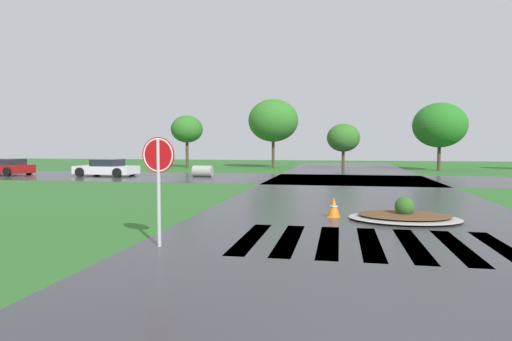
{
  "coord_description": "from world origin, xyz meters",
  "views": [
    {
      "loc": [
        -0.68,
        -3.91,
        2.16
      ],
      "look_at": [
        -3.3,
        9.74,
        1.36
      ],
      "focal_mm": 30.63,
      "sensor_mm": 36.0,
      "label": 1
    }
  ],
  "objects_px": {
    "stop_sign": "(158,166)",
    "traffic_cone": "(334,208)",
    "median_island": "(404,216)",
    "car_silver_hatch": "(3,167)",
    "drainage_pipe_stack": "(203,171)",
    "car_dark_suv": "(107,168)"
  },
  "relations": [
    {
      "from": "stop_sign",
      "to": "drainage_pipe_stack",
      "type": "relative_size",
      "value": 1.74
    },
    {
      "from": "median_island",
      "to": "car_dark_suv",
      "type": "distance_m",
      "value": 23.43
    },
    {
      "from": "stop_sign",
      "to": "traffic_cone",
      "type": "distance_m",
      "value": 6.02
    },
    {
      "from": "car_silver_hatch",
      "to": "car_dark_suv",
      "type": "distance_m",
      "value": 8.13
    },
    {
      "from": "median_island",
      "to": "traffic_cone",
      "type": "bearing_deg",
      "value": 176.02
    },
    {
      "from": "traffic_cone",
      "to": "drainage_pipe_stack",
      "type": "bearing_deg",
      "value": 120.39
    },
    {
      "from": "stop_sign",
      "to": "drainage_pipe_stack",
      "type": "distance_m",
      "value": 20.95
    },
    {
      "from": "median_island",
      "to": "drainage_pipe_stack",
      "type": "xyz_separation_m",
      "value": [
        -11.15,
        15.71,
        0.26
      ]
    },
    {
      "from": "stop_sign",
      "to": "car_silver_hatch",
      "type": "xyz_separation_m",
      "value": [
        -20.48,
        19.14,
        -1.15
      ]
    },
    {
      "from": "drainage_pipe_stack",
      "to": "traffic_cone",
      "type": "bearing_deg",
      "value": -59.61
    },
    {
      "from": "drainage_pipe_stack",
      "to": "traffic_cone",
      "type": "distance_m",
      "value": 18.05
    },
    {
      "from": "median_island",
      "to": "drainage_pipe_stack",
      "type": "relative_size",
      "value": 2.36
    },
    {
      "from": "stop_sign",
      "to": "traffic_cone",
      "type": "height_order",
      "value": "stop_sign"
    },
    {
      "from": "median_island",
      "to": "car_silver_hatch",
      "type": "xyz_separation_m",
      "value": [
        -26.11,
        14.68,
        0.45
      ]
    },
    {
      "from": "stop_sign",
      "to": "car_silver_hatch",
      "type": "bearing_deg",
      "value": 144.36
    },
    {
      "from": "car_dark_suv",
      "to": "traffic_cone",
      "type": "height_order",
      "value": "car_dark_suv"
    },
    {
      "from": "median_island",
      "to": "car_silver_hatch",
      "type": "height_order",
      "value": "car_silver_hatch"
    },
    {
      "from": "car_dark_suv",
      "to": "traffic_cone",
      "type": "relative_size",
      "value": 7.17
    },
    {
      "from": "stop_sign",
      "to": "drainage_pipe_stack",
      "type": "bearing_deg",
      "value": 112.73
    },
    {
      "from": "car_silver_hatch",
      "to": "drainage_pipe_stack",
      "type": "distance_m",
      "value": 15.0
    },
    {
      "from": "median_island",
      "to": "car_dark_suv",
      "type": "bearing_deg",
      "value": 140.15
    },
    {
      "from": "median_island",
      "to": "drainage_pipe_stack",
      "type": "height_order",
      "value": "drainage_pipe_stack"
    }
  ]
}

